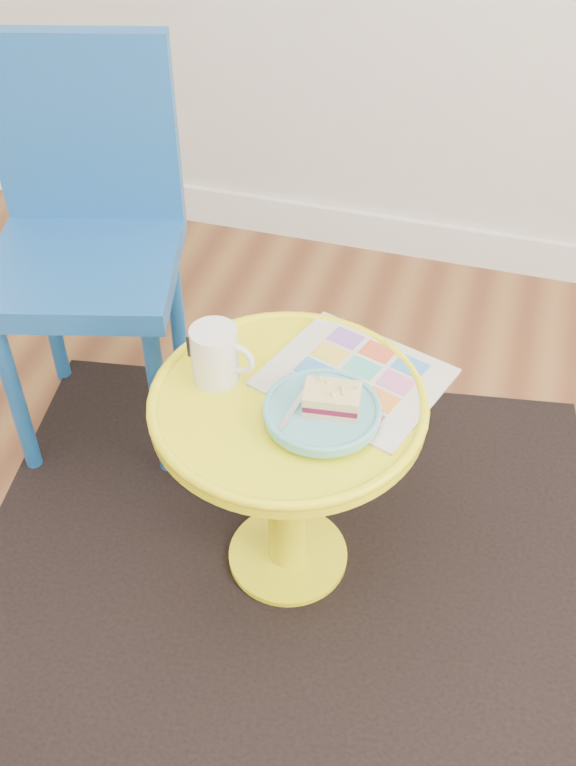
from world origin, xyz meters
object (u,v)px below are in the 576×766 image
(mug, at_px, (216,354))
(plate, at_px, (322,412))
(chair, at_px, (86,227))
(side_table, at_px, (288,451))
(newspaper, at_px, (354,377))

(mug, bearing_deg, plate, -6.49)
(chair, xyz_separation_m, mug, (0.41, -0.33, 0.01))
(mug, bearing_deg, chair, 148.75)
(side_table, bearing_deg, mug, 172.39)
(chair, distance_m, plate, 0.72)
(chair, bearing_deg, plate, -46.33)
(mug, distance_m, plate, 0.22)
(mug, bearing_deg, side_table, -0.57)
(side_table, relative_size, chair, 0.55)
(chair, xyz_separation_m, plate, (0.62, -0.37, -0.03))
(newspaper, xyz_separation_m, plate, (-0.03, -0.12, 0.02))
(newspaper, bearing_deg, chair, 176.84)
(mug, height_order, plate, mug)
(newspaper, distance_m, mug, 0.25)
(chair, height_order, newspaper, chair)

